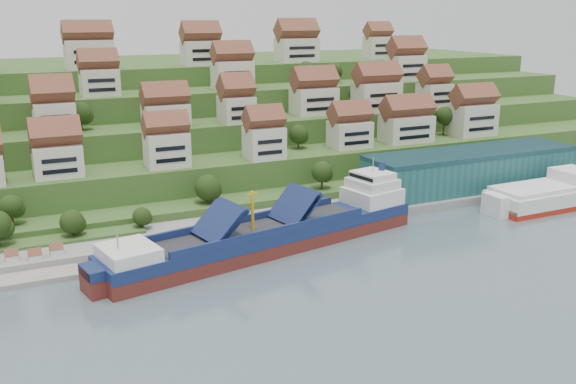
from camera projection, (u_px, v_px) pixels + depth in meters
name	position (u px, v px, depth m)	size (l,w,h in m)	color
ground	(330.00, 242.00, 136.71)	(300.00, 300.00, 0.00)	slate
quay	(372.00, 207.00, 157.63)	(180.00, 14.00, 2.20)	gray
pebble_beach	(36.00, 264.00, 123.53)	(45.00, 20.00, 1.00)	gray
hillside	(189.00, 121.00, 224.32)	(260.00, 128.00, 31.00)	#2D4C1E
hillside_village	(229.00, 97.00, 182.66)	(157.95, 62.97, 28.53)	beige
hillside_trees	(229.00, 132.00, 169.19)	(137.71, 62.59, 30.28)	#243C14
warehouse	(471.00, 169.00, 170.72)	(60.00, 15.00, 10.00)	#215959
flagpole	(378.00, 190.00, 150.94)	(1.28, 0.16, 8.00)	gray
beach_huts	(24.00, 260.00, 121.20)	(14.40, 3.70, 2.20)	white
cargo_ship	(276.00, 234.00, 132.61)	(71.58, 24.60, 15.61)	#58211B
second_ship	(551.00, 195.00, 161.59)	(33.09, 12.75, 9.54)	maroon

